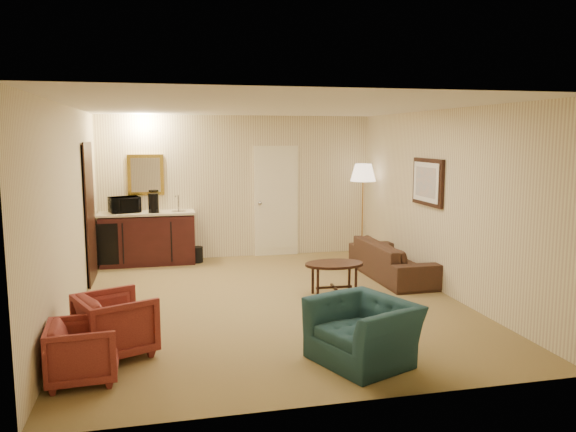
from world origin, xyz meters
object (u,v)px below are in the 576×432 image
rose_chair_near (116,321)px  coffee_table (334,279)px  wetbar_cabinet (148,238)px  teal_armchair (363,321)px  coffee_maker (154,203)px  floor_lamp (362,211)px  rose_chair_far (83,348)px  microwave (124,203)px  sofa (393,254)px  waste_bin (197,255)px

rose_chair_near → coffee_table: size_ratio=0.86×
rose_chair_near → coffee_table: bearing=-84.8°
coffee_table → wetbar_cabinet: bearing=134.3°
wetbar_cabinet → teal_armchair: (2.15, -4.92, -0.05)m
coffee_table → coffee_maker: coffee_maker is taller
coffee_maker → wetbar_cabinet: bearing=148.0°
wetbar_cabinet → teal_armchair: 5.37m
wetbar_cabinet → coffee_table: 3.69m
coffee_maker → floor_lamp: bearing=2.7°
rose_chair_near → coffee_maker: (0.37, 4.10, 0.73)m
rose_chair_far → coffee_maker: coffee_maker is taller
microwave → sofa: bearing=-42.2°
sofa → microwave: bearing=64.6°
teal_armchair → floor_lamp: floor_lamp is taller
sofa → rose_chair_near: (-4.05, -2.34, -0.03)m
waste_bin → coffee_maker: 1.19m
rose_chair_far → waste_bin: size_ratio=2.22×
floor_lamp → waste_bin: (-3.01, 0.25, -0.73)m
rose_chair_near → rose_chair_far: size_ratio=1.15×
sofa → floor_lamp: 1.61m
wetbar_cabinet → coffee_maker: (0.12, -0.10, 0.63)m
rose_chair_near → floor_lamp: floor_lamp is taller
floor_lamp → waste_bin: 3.11m
teal_armchair → rose_chair_far: 2.66m
teal_armchair → coffee_table: teal_armchair is taller
sofa → floor_lamp: size_ratio=1.12×
waste_bin → coffee_maker: coffee_maker is taller
coffee_table → floor_lamp: floor_lamp is taller
coffee_table → teal_armchair: bearing=-100.5°
wetbar_cabinet → sofa: bearing=-26.0°
coffee_table → microwave: microwave is taller
rose_chair_near → floor_lamp: (4.10, 3.87, 0.51)m
wetbar_cabinet → microwave: (-0.37, 0.02, 0.63)m
floor_lamp → microwave: size_ratio=3.51×
sofa → microwave: 4.62m
rose_chair_far → teal_armchair: bearing=-97.3°
teal_armchair → waste_bin: teal_armchair is taller
sofa → rose_chair_near: bearing=118.8°
coffee_table → floor_lamp: bearing=61.2°
teal_armchair → floor_lamp: size_ratio=0.55×
coffee_table → coffee_maker: bearing=134.0°
rose_chair_far → coffee_table: 3.74m
wetbar_cabinet → waste_bin: size_ratio=5.87×
waste_bin → sofa: bearing=-31.0°
microwave → coffee_maker: bearing=-31.3°
rose_chair_far → coffee_table: rose_chair_far is taller
teal_armchair → rose_chair_far: teal_armchair is taller
sofa → coffee_table: (-1.23, -0.79, -0.14)m
teal_armchair → coffee_maker: coffee_maker is taller
floor_lamp → waste_bin: size_ratio=6.22×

